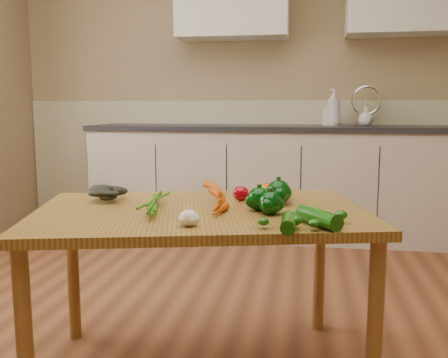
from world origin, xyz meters
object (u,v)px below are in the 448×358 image
soap_bottle_b (329,113)px  table (200,228)px  leafy_greens (115,191)px  soap_bottle_c (366,116)px  pepper_a (259,199)px  garlic_bulb (189,218)px  zucchini_b (288,222)px  tomato_a (241,193)px  tomato_b (266,192)px  pepper_b (278,192)px  zucchini_a (318,218)px  carrot_bunch (196,201)px  soap_bottle_a (334,107)px  tomato_c (283,192)px  pepper_c (270,203)px

soap_bottle_b → table: bearing=-93.2°
soap_bottle_b → leafy_greens: 2.41m
soap_bottle_c → pepper_a: bearing=132.2°
garlic_bulb → zucchini_b: size_ratio=0.40×
leafy_greens → tomato_a: (0.51, 0.10, -0.01)m
garlic_bulb → pepper_a: size_ratio=0.73×
tomato_b → pepper_b: bearing=-47.7°
pepper_a → zucchini_a: (0.21, -0.21, -0.02)m
garlic_bulb → pepper_b: size_ratio=0.66×
table → tomato_a: 0.25m
carrot_bunch → leafy_greens: size_ratio=1.30×
soap_bottle_c → zucchini_a: soap_bottle_c is taller
soap_bottle_a → pepper_b: soap_bottle_a is taller
soap_bottle_a → soap_bottle_b: size_ratio=1.45×
carrot_bunch → tomato_c: bearing=23.6°
soap_bottle_c → carrot_bunch: bearing=126.9°
garlic_bulb → zucchini_b: 0.32m
soap_bottle_b → zucchini_a: (-0.13, -2.50, -0.31)m
soap_bottle_b → pepper_a: soap_bottle_b is taller
soap_bottle_a → soap_bottle_c: 0.26m
tomato_a → zucchini_a: tomato_a is taller
pepper_a → pepper_b: pepper_b is taller
leafy_greens → tomato_a: bearing=10.7°
pepper_b → tomato_c: 0.10m
tomato_b → table: bearing=-140.2°
pepper_a → tomato_a: size_ratio=1.31×
leafy_greens → garlic_bulb: (0.40, -0.37, -0.02)m
soap_bottle_c → tomato_b: size_ratio=1.78×
leafy_greens → tomato_b: (0.62, 0.10, -0.01)m
soap_bottle_a → pepper_c: soap_bottle_a is taller
soap_bottle_c → pepper_a: 2.35m
zucchini_b → tomato_c: bearing=94.8°
soap_bottle_c → leafy_greens: soap_bottle_c is taller
soap_bottle_a → tomato_c: size_ratio=3.95×
pepper_c → tomato_c: 0.29m
soap_bottle_b → garlic_bulb: 2.64m
zucchini_a → garlic_bulb: bearing=-170.6°
tomato_b → zucchini_a: 0.45m
pepper_a → pepper_b: bearing=64.4°
table → carrot_bunch: carrot_bunch is taller
table → pepper_b: pepper_b is taller
carrot_bunch → tomato_a: (0.14, 0.20, -0.00)m
table → soap_bottle_b: (0.56, 2.29, 0.41)m
table → pepper_a: size_ratio=16.09×
table → soap_bottle_a: 2.38m
carrot_bunch → zucchini_a: bearing=-37.8°
table → zucchini_b: (0.34, -0.27, 0.10)m
soap_bottle_c → garlic_bulb: soap_bottle_c is taller
soap_bottle_b → garlic_bulb: size_ratio=3.18×
soap_bottle_b → carrot_bunch: (-0.58, -2.30, -0.30)m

